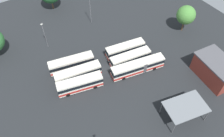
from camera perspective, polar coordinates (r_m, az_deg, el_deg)
ground_plane at (r=60.26m, az=-1.82°, el=-0.39°), size 94.27×94.27×0.00m
bus_row0_slot0 at (r=62.97m, az=3.35°, el=4.87°), size 11.33×4.37×3.62m
bus_row0_slot1 at (r=60.65m, az=4.64°, el=2.57°), size 11.46×4.17×3.62m
bus_row0_slot2 at (r=58.84m, az=6.57°, el=0.44°), size 14.61×5.33×3.62m
bus_row1_slot0 at (r=60.20m, az=-10.19°, el=1.31°), size 12.10×4.93×3.62m
bus_row1_slot1 at (r=57.62m, az=-8.59°, el=-1.29°), size 12.12×4.50×3.62m
bus_row1_slot2 at (r=55.53m, az=-8.11°, el=-3.89°), size 11.44×4.99×3.62m
depot_building at (r=62.27m, az=24.73°, el=-0.28°), size 8.05×11.76×5.68m
maintenance_shelter at (r=51.38m, az=18.16°, el=-9.20°), size 9.90×7.60×4.31m
lamp_post_by_building at (r=65.90m, az=-16.65°, el=8.15°), size 0.56×0.28×8.38m
lamp_post_mid_lot at (r=72.36m, az=-5.51°, el=14.60°), size 0.56×0.28×8.99m
tree_west_edge at (r=71.84m, az=18.19°, el=12.71°), size 5.60×5.60×8.52m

